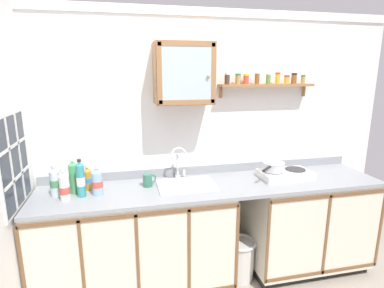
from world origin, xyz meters
The scene contains 19 objects.
back_wall centered at (0.00, 0.72, 1.22)m, with size 3.63×0.07×2.43m.
lower_cabinet_run centered at (-0.69, 0.39, 0.46)m, with size 1.63×0.62×0.91m.
lower_cabinet_run_right centered at (0.94, 0.39, 0.46)m, with size 1.14×0.62×0.91m.
countertop centered at (0.00, 0.39, 0.92)m, with size 2.99×0.64×0.03m, color gray.
backsplash centered at (0.00, 0.69, 0.98)m, with size 2.99×0.02×0.08m, color gray.
sink centered at (-0.25, 0.43, 0.92)m, with size 0.49×0.41×0.42m.
hot_plate_stove centered at (0.68, 0.40, 0.97)m, with size 0.47×0.27×0.07m.
saucepan centered at (0.57, 0.42, 1.05)m, with size 0.29×0.28×0.08m.
bottle_detergent_teal_0 centered at (-1.09, 0.36, 1.08)m, with size 0.07×0.07×0.30m.
bottle_soda_green_1 centered at (-1.16, 0.45, 1.07)m, with size 0.07×0.07×0.29m.
bottle_opaque_white_2 centered at (-1.21, 0.32, 1.04)m, with size 0.08×0.08×0.25m.
bottle_water_blue_3 centered at (-0.97, 0.37, 1.04)m, with size 0.08×0.08×0.24m.
bottle_juice_amber_4 centered at (-1.06, 0.50, 1.03)m, with size 0.07×0.07×0.22m.
bottle_water_clear_5 centered at (-1.29, 0.41, 1.06)m, with size 0.08×0.08×0.26m.
mug centered at (-0.57, 0.47, 0.99)m, with size 0.12×0.08×0.11m.
wall_cabinet centered at (-0.23, 0.56, 1.88)m, with size 0.49×0.31×0.51m.
spice_shelf centered at (0.55, 0.63, 1.79)m, with size 0.90×0.14×0.23m.
window centered at (-1.51, 0.26, 1.28)m, with size 0.03×0.57×0.68m.
trash_bin centered at (0.24, 0.35, 0.20)m, with size 0.30×0.30×0.38m.
Camera 1 is at (-0.75, -2.04, 1.90)m, focal length 28.95 mm.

